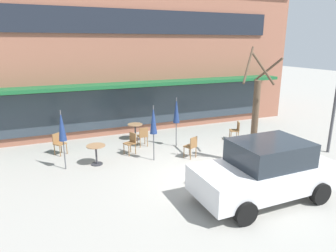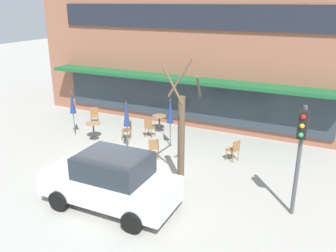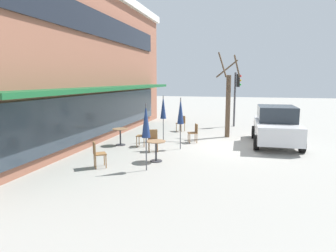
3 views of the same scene
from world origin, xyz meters
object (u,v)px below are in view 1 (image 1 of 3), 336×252
(cafe_table_streetside, at_px, (96,152))
(parked_sedan, at_px, (265,170))
(patio_umbrella_cream_folded, at_px, (153,120))
(cafe_table_near_wall, at_px, (135,129))
(patio_umbrella_green_folded, at_px, (62,126))
(cafe_chair_3, at_px, (236,129))
(street_tree, at_px, (255,117))
(patio_umbrella_corner_open, at_px, (176,111))
(cafe_chair_1, at_px, (131,142))
(cafe_chair_0, at_px, (59,142))
(cafe_chair_2, at_px, (143,135))
(cafe_chair_4, at_px, (192,145))

(cafe_table_streetside, height_order, parked_sedan, parked_sedan)
(patio_umbrella_cream_folded, distance_m, parked_sedan, 4.55)
(cafe_table_near_wall, bearing_deg, cafe_table_streetside, -133.45)
(patio_umbrella_green_folded, xyz_separation_m, cafe_chair_3, (7.71, 0.46, -1.10))
(patio_umbrella_green_folded, distance_m, cafe_chair_3, 7.81)
(cafe_chair_3, bearing_deg, street_tree, -112.82)
(parked_sedan, relative_size, street_tree, 0.97)
(cafe_table_near_wall, bearing_deg, patio_umbrella_green_folded, -144.86)
(patio_umbrella_corner_open, height_order, cafe_chair_1, patio_umbrella_corner_open)
(cafe_chair_1, bearing_deg, cafe_chair_0, 158.39)
(cafe_chair_2, height_order, cafe_chair_4, same)
(cafe_table_streetside, xyz_separation_m, patio_umbrella_green_folded, (-1.13, -0.01, 1.11))
(cafe_chair_3, xyz_separation_m, cafe_chair_4, (-2.97, -1.24, 0.00))
(patio_umbrella_corner_open, bearing_deg, parked_sedan, -84.52)
(cafe_table_near_wall, distance_m, parked_sedan, 7.10)
(cafe_chair_1, relative_size, cafe_chair_3, 1.00)
(cafe_table_streetside, height_order, cafe_chair_3, cafe_chair_3)
(patio_umbrella_green_folded, distance_m, street_tree, 6.95)
(cafe_chair_0, bearing_deg, patio_umbrella_cream_folded, -32.22)
(cafe_chair_4, bearing_deg, cafe_table_streetside, 167.65)
(patio_umbrella_cream_folded, relative_size, parked_sedan, 0.52)
(patio_umbrella_cream_folded, distance_m, street_tree, 3.77)
(cafe_table_streetside, distance_m, parked_sedan, 6.09)
(cafe_chair_2, bearing_deg, cafe_chair_1, -137.17)
(cafe_chair_2, distance_m, parked_sedan, 6.06)
(patio_umbrella_cream_folded, bearing_deg, cafe_chair_2, 86.10)
(patio_umbrella_cream_folded, height_order, cafe_chair_2, patio_umbrella_cream_folded)
(cafe_chair_0, xyz_separation_m, cafe_chair_2, (3.49, -0.41, 0.00))
(patio_umbrella_corner_open, relative_size, parked_sedan, 0.52)
(cafe_table_near_wall, xyz_separation_m, cafe_chair_2, (0.03, -1.08, 0.01))
(patio_umbrella_green_folded, distance_m, patio_umbrella_cream_folded, 3.30)
(patio_umbrella_cream_folded, bearing_deg, cafe_chair_0, 147.78)
(cafe_table_streetside, relative_size, patio_umbrella_cream_folded, 0.35)
(cafe_chair_0, xyz_separation_m, cafe_chair_3, (7.82, -1.23, 0.00))
(patio_umbrella_corner_open, bearing_deg, cafe_chair_1, -176.58)
(cafe_chair_1, distance_m, cafe_chair_3, 5.07)
(cafe_table_near_wall, relative_size, patio_umbrella_corner_open, 0.35)
(cafe_table_streetside, xyz_separation_m, cafe_chair_0, (-1.23, 1.68, 0.01))
(cafe_chair_0, relative_size, cafe_chair_4, 1.00)
(patio_umbrella_green_folded, xyz_separation_m, patio_umbrella_cream_folded, (3.27, -0.44, 0.00))
(cafe_chair_0, bearing_deg, cafe_table_near_wall, 10.96)
(patio_umbrella_green_folded, relative_size, street_tree, 0.51)
(cafe_chair_0, distance_m, cafe_chair_3, 7.92)
(cafe_table_near_wall, distance_m, cafe_chair_4, 3.44)
(patio_umbrella_cream_folded, height_order, cafe_chair_1, patio_umbrella_cream_folded)
(cafe_table_streetside, xyz_separation_m, parked_sedan, (4.12, -4.47, 0.36))
(patio_umbrella_green_folded, relative_size, cafe_chair_2, 2.47)
(cafe_chair_0, height_order, cafe_chair_1, same)
(street_tree, bearing_deg, cafe_chair_1, 144.48)
(patio_umbrella_cream_folded, xyz_separation_m, cafe_chair_2, (0.12, 1.72, -1.10))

